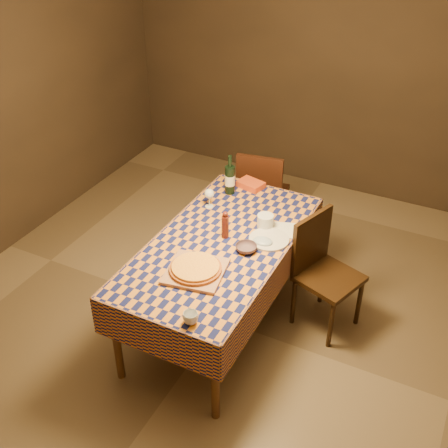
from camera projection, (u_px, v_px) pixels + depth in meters
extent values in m
plane|color=brown|center=(221.00, 320.00, 4.50)|extent=(5.00, 5.00, 0.00)
cube|color=#34271D|center=(334.00, 65.00, 5.60)|extent=(4.50, 0.10, 2.70)
cylinder|color=brown|center=(116.00, 338.00, 3.81)|extent=(0.06, 0.06, 0.75)
cylinder|color=brown|center=(215.00, 378.00, 3.53)|extent=(0.06, 0.06, 0.75)
cylinder|color=brown|center=(225.00, 219.00, 5.05)|extent=(0.06, 0.06, 0.75)
cylinder|color=brown|center=(305.00, 241.00, 4.76)|extent=(0.06, 0.06, 0.75)
cube|color=brown|center=(221.00, 246.00, 4.09)|extent=(0.90, 1.80, 0.03)
cube|color=brown|center=(221.00, 243.00, 4.08)|extent=(0.92, 1.82, 0.02)
cube|color=brown|center=(154.00, 339.00, 3.47)|extent=(0.94, 0.01, 0.30)
cube|color=brown|center=(269.00, 201.00, 4.83)|extent=(0.94, 0.01, 0.30)
cube|color=brown|center=(167.00, 242.00, 4.33)|extent=(0.01, 1.84, 0.30)
cube|color=brown|center=(279.00, 277.00, 3.98)|extent=(0.01, 1.84, 0.30)
cube|color=#AD7351|center=(196.00, 271.00, 3.77)|extent=(0.44, 0.44, 0.02)
cylinder|color=#994A19|center=(196.00, 269.00, 3.76)|extent=(0.36, 0.36, 0.02)
cylinder|color=orange|center=(195.00, 267.00, 3.75)|extent=(0.33, 0.33, 0.02)
cylinder|color=#491811|center=(225.00, 227.00, 4.08)|extent=(0.05, 0.05, 0.18)
sphere|color=#491811|center=(225.00, 214.00, 4.01)|extent=(0.04, 0.04, 0.04)
imported|color=#563F48|center=(246.00, 248.00, 3.97)|extent=(0.18, 0.18, 0.05)
cylinder|color=silver|center=(209.00, 206.00, 4.48)|extent=(0.09, 0.09, 0.00)
cylinder|color=silver|center=(209.00, 202.00, 4.45)|extent=(0.01, 0.01, 0.07)
sphere|color=silver|center=(209.00, 194.00, 4.41)|extent=(0.08, 0.08, 0.08)
ellipsoid|color=#3B0711|center=(209.00, 195.00, 4.42)|extent=(0.05, 0.05, 0.03)
cylinder|color=black|center=(230.00, 180.00, 4.59)|extent=(0.10, 0.10, 0.24)
cylinder|color=black|center=(230.00, 161.00, 4.50)|extent=(0.04, 0.04, 0.10)
cylinder|color=beige|center=(230.00, 180.00, 4.59)|extent=(0.10, 0.10, 0.09)
cylinder|color=silver|center=(265.00, 221.00, 4.21)|extent=(0.16, 0.16, 0.10)
cube|color=#BE4019|center=(251.00, 184.00, 4.72)|extent=(0.24, 0.19, 0.05)
cylinder|color=silver|center=(269.00, 239.00, 4.08)|extent=(0.36, 0.36, 0.02)
imported|color=white|center=(191.00, 318.00, 3.36)|extent=(0.10, 0.10, 0.08)
cube|color=silver|center=(279.00, 229.00, 4.20)|extent=(0.32, 0.28, 0.00)
ellipsoid|color=#9CB0C7|center=(263.00, 241.00, 4.04)|extent=(0.17, 0.15, 0.04)
cube|color=black|center=(263.00, 193.00, 5.28)|extent=(0.48, 0.48, 0.04)
cube|color=black|center=(259.00, 180.00, 4.98)|extent=(0.42, 0.10, 0.46)
cylinder|color=black|center=(285.00, 208.00, 5.51)|extent=(0.04, 0.04, 0.43)
cylinder|color=black|center=(249.00, 202.00, 5.59)|extent=(0.04, 0.04, 0.43)
cylinder|color=black|center=(277.00, 227.00, 5.22)|extent=(0.04, 0.04, 0.43)
cylinder|color=black|center=(239.00, 221.00, 5.31)|extent=(0.04, 0.04, 0.43)
cube|color=black|center=(329.00, 278.00, 4.23)|extent=(0.53, 0.53, 0.04)
cube|color=black|center=(311.00, 240.00, 4.21)|extent=(0.17, 0.41, 0.46)
cylinder|color=black|center=(331.00, 325.00, 4.15)|extent=(0.04, 0.04, 0.43)
cylinder|color=black|center=(359.00, 302.00, 4.36)|extent=(0.04, 0.04, 0.43)
cylinder|color=black|center=(293.00, 302.00, 4.36)|extent=(0.04, 0.04, 0.43)
cylinder|color=black|center=(322.00, 281.00, 4.57)|extent=(0.04, 0.04, 0.43)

